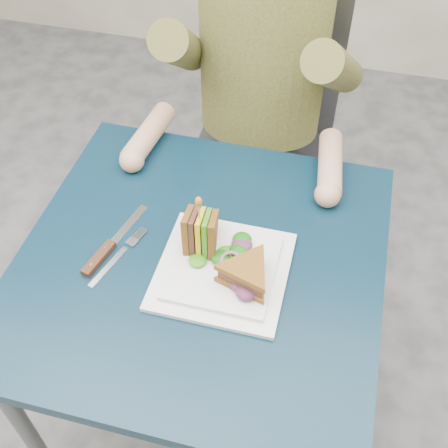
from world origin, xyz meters
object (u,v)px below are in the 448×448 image
(knife, at_px, (104,252))
(sandwich_flat, at_px, (247,274))
(table, at_px, (201,281))
(diner, at_px, (263,32))
(sandwich_upright, at_px, (200,233))
(fork, at_px, (117,258))
(plate, at_px, (223,270))
(chair, at_px, (264,125))

(knife, bearing_deg, sandwich_flat, -2.19)
(table, distance_m, diner, 0.66)
(table, bearing_deg, sandwich_upright, 101.37)
(diner, distance_m, sandwich_flat, 0.67)
(sandwich_upright, relative_size, fork, 0.87)
(table, bearing_deg, plate, -23.22)
(diner, height_order, fork, diner)
(fork, bearing_deg, table, 14.39)
(sandwich_flat, bearing_deg, fork, 178.83)
(chair, bearing_deg, sandwich_upright, -90.36)
(fork, bearing_deg, plate, 5.02)
(chair, xyz_separation_m, knife, (-0.20, -0.75, 0.20))
(table, height_order, plate, plate)
(plate, xyz_separation_m, knife, (-0.25, -0.01, -0.00))
(knife, bearing_deg, plate, 3.04)
(sandwich_flat, xyz_separation_m, fork, (-0.28, 0.01, -0.04))
(diner, bearing_deg, fork, -104.50)
(diner, bearing_deg, sandwich_flat, -80.44)
(table, bearing_deg, diner, 90.00)
(chair, relative_size, knife, 4.23)
(table, height_order, chair, chair)
(table, distance_m, fork, 0.19)
(sandwich_flat, height_order, sandwich_upright, sandwich_upright)
(sandwich_upright, height_order, knife, sandwich_upright)
(table, bearing_deg, knife, -169.41)
(table, bearing_deg, sandwich_flat, -23.84)
(table, relative_size, plate, 2.88)
(table, bearing_deg, fork, -165.61)
(sandwich_upright, relative_size, knife, 0.69)
(table, height_order, knife, knife)
(table, xyz_separation_m, fork, (-0.17, -0.04, 0.08))
(chair, distance_m, sandwich_upright, 0.73)
(chair, relative_size, diner, 1.25)
(diner, height_order, sandwich_flat, diner)
(table, relative_size, fork, 4.28)
(table, distance_m, chair, 0.72)
(chair, bearing_deg, table, -90.00)
(chair, relative_size, plate, 3.58)
(diner, xyz_separation_m, sandwich_upright, (-0.00, -0.58, -0.13))
(chair, relative_size, fork, 5.30)
(plate, bearing_deg, sandwich_upright, 142.55)
(chair, bearing_deg, sandwich_flat, -81.83)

